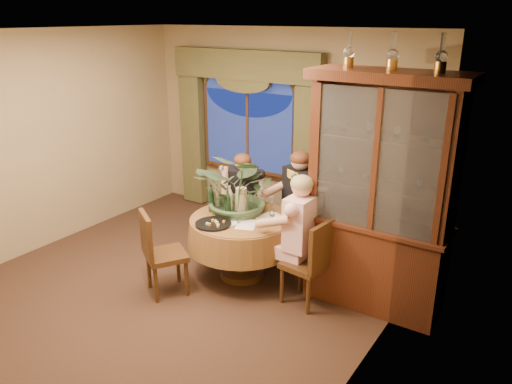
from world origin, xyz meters
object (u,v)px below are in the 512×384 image
Objects in this scene: oil_lamp_center at (393,51)px; olive_bowl at (242,216)px; china_cabinet at (380,196)px; chair_front_left at (166,253)px; centerpiece_plant at (241,160)px; wine_bottle_3 at (230,199)px; wine_bottle_0 at (217,196)px; dining_table at (242,247)px; chair_back_right at (312,227)px; oil_lamp_right at (442,53)px; wine_bottle_1 at (211,198)px; person_scarf at (300,207)px; chair_right at (305,262)px; wine_bottle_2 at (228,204)px; stoneware_vase at (241,200)px; chair_back at (245,210)px; oil_lamp_left at (349,49)px; person_pink at (302,238)px; person_back at (243,201)px.

oil_lamp_center is 2.40m from olive_bowl.
china_cabinet reaches higher than chair_front_left.
wine_bottle_3 is (-0.10, -0.09, -0.47)m from centerpiece_plant.
chair_front_left is 0.93m from wine_bottle_0.
chair_back_right is at bearing 54.39° from dining_table.
chair_back_right is 1.10m from wine_bottle_3.
oil_lamp_right is 1.03× the size of wine_bottle_1.
person_scarf reaches higher than chair_front_left.
chair_back_right is at bearing 56.50° from olive_bowl.
wine_bottle_2 reaches higher than chair_right.
stoneware_vase is 1.78× the size of olive_bowl.
chair_front_left is 0.88m from wine_bottle_2.
wine_bottle_1 reaches higher than chair_back.
wine_bottle_0 is at bearing -173.46° from oil_lamp_center.
oil_lamp_left is at bearing 180.00° from oil_lamp_center.
centerpiece_plant is 0.52m from wine_bottle_2.
china_cabinet is 2.57× the size of chair_back.
person_pink is at bearing 62.59° from chair_front_left.
chair_back_right reaches higher than dining_table.
wine_bottle_1 is at bearing 171.74° from wine_bottle_2.
centerpiece_plant is (-0.90, 0.16, 0.69)m from person_pink.
centerpiece_plant reaches higher than wine_bottle_2.
china_cabinet is 2.57× the size of chair_right.
centerpiece_plant is at bearing 82.61° from chair_right.
china_cabinet is at bearing 5.66° from stoneware_vase.
chair_front_left is at bearing 57.49° from chair_back.
oil_lamp_right is 2.27m from person_pink.
stoneware_vase is at bearing 89.66° from person_back.
chair_back is at bearing 166.34° from china_cabinet.
wine_bottle_2 reaches higher than chair_back.
wine_bottle_3 is (-0.23, 0.08, 0.14)m from olive_bowl.
wine_bottle_1 is at bearing -93.93° from wine_bottle_0.
oil_lamp_center is 2.08m from person_pink.
wine_bottle_3 is at bearing 117.50° from wine_bottle_2.
person_scarf reaches higher than wine_bottle_3.
chair_back_right is 1.26m from centerpiece_plant.
wine_bottle_3 is (-2.15, -0.22, -1.72)m from oil_lamp_right.
chair_front_left is 0.67× the size of person_scarf.
chair_back_right is at bearing 161.43° from oil_lamp_right.
wine_bottle_0 is 0.19m from wine_bottle_3.
person_scarf is (0.84, -0.01, 0.24)m from chair_back.
oil_lamp_center is at bearing 11.57° from olive_bowl.
chair_back_right is 0.86× the size of centerpiece_plant.
wine_bottle_2 is (0.35, -0.84, 0.44)m from chair_back.
wine_bottle_3 is at bearing -172.66° from oil_lamp_center.
chair_front_left is at bearing -122.75° from dining_table.
wine_bottle_1 is 1.00× the size of wine_bottle_2.
dining_table is at bearing 5.66° from wine_bottle_1.
chair_right and chair_back_right have the same top height.
wine_bottle_2 is at bearing -167.81° from oil_lamp_center.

